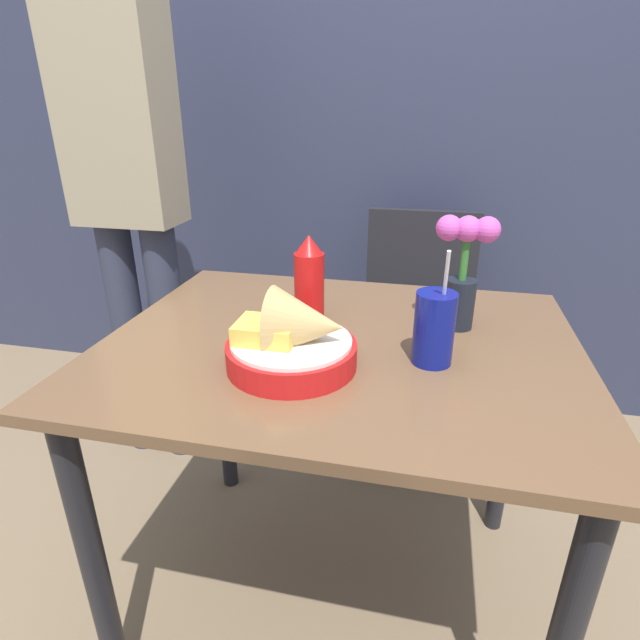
{
  "coord_description": "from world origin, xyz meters",
  "views": [
    {
      "loc": [
        0.17,
        -0.94,
        1.2
      ],
      "look_at": [
        -0.03,
        -0.04,
        0.81
      ],
      "focal_mm": 28.0,
      "sensor_mm": 36.0,
      "label": 1
    }
  ],
  "objects_px": {
    "food_basket": "(296,340)",
    "ketchup_bottle": "(309,278)",
    "chair_far_window": "(417,312)",
    "flower_vase": "(464,267)",
    "drink_cup": "(434,330)",
    "person_standing": "(124,166)"
  },
  "relations": [
    {
      "from": "food_basket",
      "to": "ketchup_bottle",
      "type": "distance_m",
      "value": 0.25
    },
    {
      "from": "chair_far_window",
      "to": "flower_vase",
      "type": "relative_size",
      "value": 3.46
    },
    {
      "from": "chair_far_window",
      "to": "ketchup_bottle",
      "type": "xyz_separation_m",
      "value": [
        -0.24,
        -0.68,
        0.33
      ]
    },
    {
      "from": "food_basket",
      "to": "chair_far_window",
      "type": "bearing_deg",
      "value": 77.53
    },
    {
      "from": "drink_cup",
      "to": "person_standing",
      "type": "xyz_separation_m",
      "value": [
        -0.96,
        0.54,
        0.22
      ]
    },
    {
      "from": "flower_vase",
      "to": "person_standing",
      "type": "xyz_separation_m",
      "value": [
        -1.01,
        0.35,
        0.15
      ]
    },
    {
      "from": "flower_vase",
      "to": "ketchup_bottle",
      "type": "bearing_deg",
      "value": -177.29
    },
    {
      "from": "drink_cup",
      "to": "flower_vase",
      "type": "height_order",
      "value": "flower_vase"
    },
    {
      "from": "food_basket",
      "to": "flower_vase",
      "type": "height_order",
      "value": "flower_vase"
    },
    {
      "from": "drink_cup",
      "to": "person_standing",
      "type": "distance_m",
      "value": 1.12
    },
    {
      "from": "ketchup_bottle",
      "to": "drink_cup",
      "type": "height_order",
      "value": "drink_cup"
    },
    {
      "from": "food_basket",
      "to": "drink_cup",
      "type": "height_order",
      "value": "drink_cup"
    },
    {
      "from": "ketchup_bottle",
      "to": "person_standing",
      "type": "height_order",
      "value": "person_standing"
    },
    {
      "from": "ketchup_bottle",
      "to": "flower_vase",
      "type": "bearing_deg",
      "value": 2.71
    },
    {
      "from": "ketchup_bottle",
      "to": "person_standing",
      "type": "xyz_separation_m",
      "value": [
        -0.67,
        0.37,
        0.19
      ]
    },
    {
      "from": "flower_vase",
      "to": "person_standing",
      "type": "distance_m",
      "value": 1.08
    },
    {
      "from": "chair_far_window",
      "to": "drink_cup",
      "type": "xyz_separation_m",
      "value": [
        0.05,
        -0.85,
        0.31
      ]
    },
    {
      "from": "person_standing",
      "to": "food_basket",
      "type": "bearing_deg",
      "value": -40.91
    },
    {
      "from": "flower_vase",
      "to": "person_standing",
      "type": "height_order",
      "value": "person_standing"
    },
    {
      "from": "food_basket",
      "to": "ketchup_bottle",
      "type": "bearing_deg",
      "value": 97.95
    },
    {
      "from": "ketchup_bottle",
      "to": "flower_vase",
      "type": "xyz_separation_m",
      "value": [
        0.34,
        0.02,
        0.05
      ]
    },
    {
      "from": "food_basket",
      "to": "drink_cup",
      "type": "relative_size",
      "value": 1.07
    }
  ]
}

